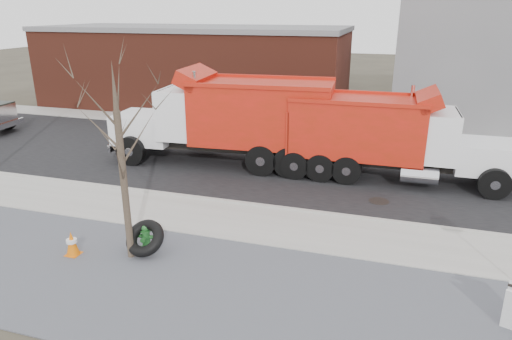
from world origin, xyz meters
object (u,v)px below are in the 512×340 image
(fire_hydrant, at_px, (146,238))
(dump_truck_red_b, at_px, (232,117))
(truck_tire, at_px, (145,238))
(dump_truck_red_a, at_px, (387,134))

(fire_hydrant, xyz_separation_m, dump_truck_red_b, (-0.25, 7.76, 1.68))
(fire_hydrant, distance_m, truck_tire, 0.26)
(truck_tire, distance_m, dump_truck_red_b, 8.13)
(truck_tire, height_order, dump_truck_red_b, dump_truck_red_b)
(truck_tire, bearing_deg, dump_truck_red_a, 53.30)
(fire_hydrant, bearing_deg, dump_truck_red_b, 87.16)
(dump_truck_red_a, height_order, dump_truck_red_b, dump_truck_red_b)
(fire_hydrant, xyz_separation_m, dump_truck_red_a, (6.03, 7.75, 1.44))
(dump_truck_red_a, relative_size, dump_truck_red_b, 0.90)
(dump_truck_red_a, xyz_separation_m, dump_truck_red_b, (-6.28, 0.01, 0.24))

